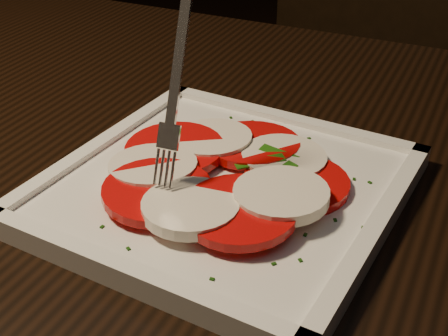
% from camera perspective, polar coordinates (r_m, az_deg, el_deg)
% --- Properties ---
extents(table, '(1.27, 0.90, 0.75)m').
position_cam_1_polar(table, '(0.68, -2.20, -5.80)').
color(table, black).
rests_on(table, ground).
extents(chair, '(0.46, 0.46, 0.93)m').
position_cam_1_polar(chair, '(1.41, 10.25, 9.01)').
color(chair, black).
rests_on(chair, ground).
extents(plate, '(0.29, 0.29, 0.01)m').
position_cam_1_polar(plate, '(0.55, -0.00, -2.00)').
color(plate, white).
rests_on(plate, table).
extents(caprese_salad, '(0.24, 0.24, 0.02)m').
position_cam_1_polar(caprese_salad, '(0.54, 0.00, -0.47)').
color(caprese_salad, red).
rests_on(caprese_salad, plate).
extents(fork, '(0.04, 0.07, 0.15)m').
position_cam_1_polar(fork, '(0.50, -4.01, 8.12)').
color(fork, white).
rests_on(fork, caprese_salad).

